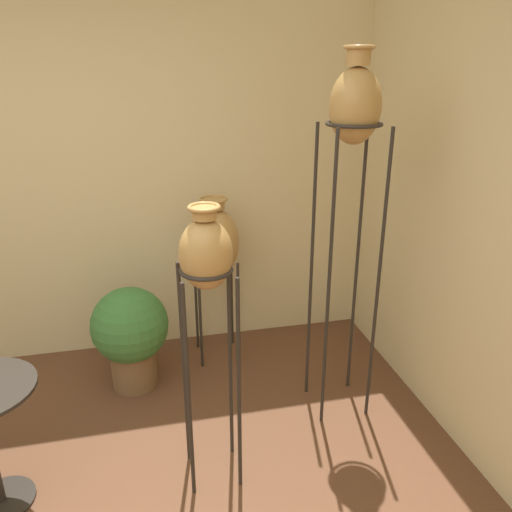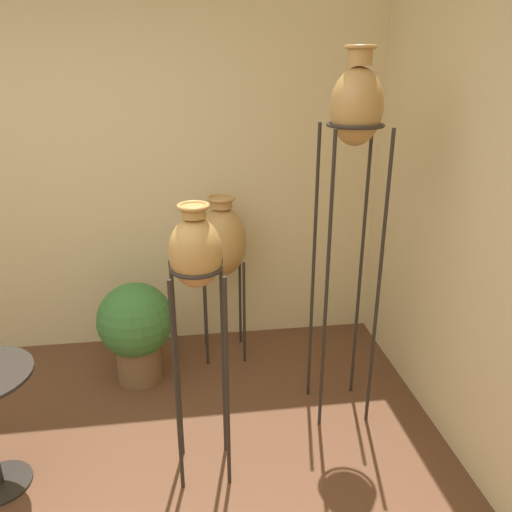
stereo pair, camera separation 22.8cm
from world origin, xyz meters
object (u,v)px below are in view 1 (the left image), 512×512
(vase_stand_short, at_px, (215,243))
(potted_plant, at_px, (130,332))
(vase_stand_medium, at_px, (206,264))
(vase_stand_tall, at_px, (354,120))

(vase_stand_short, bearing_deg, potted_plant, -157.57)
(vase_stand_medium, distance_m, potted_plant, 1.26)
(vase_stand_medium, relative_size, vase_stand_short, 1.22)
(potted_plant, bearing_deg, vase_stand_medium, -65.22)
(potted_plant, bearing_deg, vase_stand_short, 22.43)
(vase_stand_tall, distance_m, vase_stand_medium, 1.09)
(vase_stand_short, bearing_deg, vase_stand_medium, -99.79)
(vase_stand_tall, relative_size, potted_plant, 3.02)
(vase_stand_tall, xyz_separation_m, vase_stand_medium, (-0.84, -0.40, -0.57))
(vase_stand_short, relative_size, potted_plant, 1.71)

